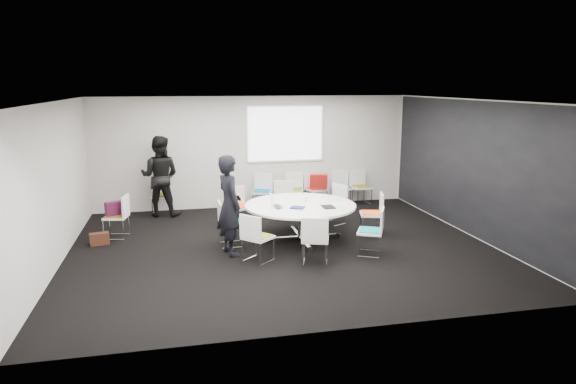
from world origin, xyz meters
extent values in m
cube|color=black|center=(0.00, 0.00, -0.02)|extent=(8.00, 7.00, 0.04)
cube|color=white|center=(0.00, 0.00, 2.82)|extent=(8.00, 7.00, 0.04)
cube|color=beige|center=(0.00, 3.52, 1.40)|extent=(8.00, 0.04, 2.80)
cube|color=beige|center=(0.00, -3.52, 1.40)|extent=(8.00, 0.04, 2.80)
cube|color=beige|center=(-4.02, 0.00, 1.40)|extent=(0.04, 7.00, 2.80)
cube|color=beige|center=(4.02, 0.00, 1.40)|extent=(0.04, 7.00, 2.80)
cube|color=black|center=(3.99, 0.00, 1.40)|extent=(0.01, 6.94, 2.74)
cube|color=silver|center=(0.46, 0.42, 0.04)|extent=(0.90, 0.90, 0.08)
cylinder|color=silver|center=(0.46, 0.42, 0.36)|extent=(0.10, 0.10, 0.65)
cylinder|color=white|center=(0.46, 0.42, 0.71)|extent=(2.23, 2.23, 0.04)
cube|color=white|center=(0.80, 3.46, 1.85)|extent=(1.90, 0.03, 1.35)
cube|color=silver|center=(1.98, 0.43, 0.21)|extent=(0.52, 0.52, 0.42)
cube|color=white|center=(1.98, 0.43, 0.44)|extent=(0.55, 0.56, 0.04)
cube|color=#E14C17|center=(1.98, 0.43, 0.47)|extent=(0.48, 0.49, 0.03)
cube|color=white|center=(2.18, 0.37, 0.67)|extent=(0.16, 0.45, 0.42)
cube|color=silver|center=(1.47, 1.41, 0.21)|extent=(0.57, 0.57, 0.42)
cube|color=white|center=(1.47, 1.41, 0.44)|extent=(0.61, 0.62, 0.04)
cube|color=#0A7A7E|center=(1.47, 1.41, 0.47)|extent=(0.53, 0.53, 0.03)
cube|color=white|center=(1.65, 1.51, 0.67)|extent=(0.25, 0.42, 0.42)
cube|color=silver|center=(0.47, 2.03, 0.21)|extent=(0.47, 0.47, 0.42)
cube|color=white|center=(0.47, 2.03, 0.44)|extent=(0.51, 0.50, 0.04)
cube|color=brown|center=(0.47, 2.03, 0.47)|extent=(0.45, 0.43, 0.03)
cube|color=white|center=(0.50, 2.24, 0.67)|extent=(0.46, 0.10, 0.42)
cube|color=silver|center=(-0.60, 1.61, 0.21)|extent=(0.55, 0.55, 0.42)
cube|color=white|center=(-0.60, 1.61, 0.44)|extent=(0.60, 0.59, 0.04)
cube|color=#DF4B17|center=(-0.60, 1.61, 0.47)|extent=(0.52, 0.51, 0.03)
cube|color=white|center=(-0.69, 1.80, 0.67)|extent=(0.44, 0.22, 0.42)
cube|color=silver|center=(-0.95, 0.32, 0.21)|extent=(0.43, 0.43, 0.42)
cube|color=white|center=(-0.95, 0.32, 0.44)|extent=(0.45, 0.47, 0.04)
cube|color=#0A8189|center=(-0.95, 0.32, 0.47)|extent=(0.39, 0.41, 0.03)
cube|color=white|center=(-1.16, 0.31, 0.67)|extent=(0.05, 0.46, 0.42)
cube|color=silver|center=(-0.58, -0.69, 0.21)|extent=(0.59, 0.59, 0.42)
cube|color=white|center=(-0.58, -0.69, 0.44)|extent=(0.64, 0.64, 0.04)
cube|color=olive|center=(-0.58, -0.69, 0.47)|extent=(0.55, 0.55, 0.03)
cube|color=white|center=(-0.74, -0.84, 0.67)|extent=(0.34, 0.36, 0.42)
cube|color=silver|center=(0.37, -1.03, 0.21)|extent=(0.53, 0.53, 0.42)
cube|color=white|center=(0.37, -1.03, 0.44)|extent=(0.57, 0.56, 0.04)
cube|color=#DB5C19|center=(0.37, -1.03, 0.47)|extent=(0.50, 0.49, 0.03)
cube|color=white|center=(0.31, -1.22, 0.67)|extent=(0.45, 0.18, 0.42)
cube|color=silver|center=(1.49, -0.78, 0.21)|extent=(0.56, 0.56, 0.42)
cube|color=white|center=(1.49, -0.78, 0.44)|extent=(0.60, 0.61, 0.04)
cube|color=#0B7481|center=(1.49, -0.78, 0.47)|extent=(0.52, 0.53, 0.03)
cube|color=white|center=(1.67, -0.87, 0.67)|extent=(0.24, 0.43, 0.42)
cube|color=silver|center=(0.13, 3.10, 0.21)|extent=(0.53, 0.53, 0.42)
cube|color=white|center=(0.13, 3.10, 0.44)|extent=(0.58, 0.57, 0.04)
cube|color=#095D85|center=(0.13, 3.10, 0.47)|extent=(0.50, 0.49, 0.03)
cube|color=white|center=(0.19, 3.30, 0.67)|extent=(0.45, 0.18, 0.42)
cube|color=silver|center=(0.96, 3.15, 0.21)|extent=(0.51, 0.51, 0.42)
cube|color=white|center=(0.96, 3.15, 0.44)|extent=(0.55, 0.54, 0.04)
cube|color=#5B6F17|center=(0.96, 3.15, 0.47)|extent=(0.48, 0.47, 0.03)
cube|color=white|center=(1.01, 3.35, 0.67)|extent=(0.45, 0.15, 0.42)
cube|color=silver|center=(1.54, 3.11, 0.21)|extent=(0.52, 0.52, 0.42)
cube|color=white|center=(1.54, 3.11, 0.44)|extent=(0.56, 0.55, 0.04)
cube|color=red|center=(1.54, 3.11, 0.47)|extent=(0.49, 0.47, 0.03)
cube|color=white|center=(1.48, 3.32, 0.67)|extent=(0.45, 0.16, 0.42)
cube|color=silver|center=(2.25, 3.15, 0.21)|extent=(0.43, 0.43, 0.42)
cube|color=white|center=(2.25, 3.15, 0.44)|extent=(0.47, 0.45, 0.04)
cube|color=#0B5777|center=(2.25, 3.15, 0.47)|extent=(0.41, 0.39, 0.03)
cube|color=white|center=(2.25, 3.36, 0.67)|extent=(0.46, 0.05, 0.42)
cube|color=silver|center=(2.76, 3.12, 0.21)|extent=(0.48, 0.48, 0.42)
cube|color=white|center=(2.76, 3.12, 0.44)|extent=(0.52, 0.50, 0.04)
cube|color=#6A6915|center=(2.76, 3.12, 0.47)|extent=(0.45, 0.43, 0.03)
cube|color=white|center=(2.73, 3.33, 0.67)|extent=(0.46, 0.10, 0.42)
cube|color=silver|center=(-3.19, 1.34, 0.21)|extent=(0.49, 0.49, 0.42)
cube|color=white|center=(-3.19, 1.34, 0.44)|extent=(0.52, 0.54, 0.04)
cube|color=#796216|center=(-3.19, 1.34, 0.47)|extent=(0.45, 0.47, 0.03)
cube|color=white|center=(-2.98, 1.30, 0.67)|extent=(0.12, 0.46, 0.42)
cube|color=silver|center=(-2.33, 3.15, 0.21)|extent=(0.45, 0.45, 0.42)
cube|color=white|center=(-2.33, 3.15, 0.44)|extent=(0.49, 0.47, 0.04)
cube|color=#696B16|center=(-2.33, 3.15, 0.47)|extent=(0.42, 0.41, 0.03)
cube|color=white|center=(-2.32, 3.36, 0.67)|extent=(0.46, 0.07, 0.42)
imported|color=black|center=(-1.02, -0.19, 0.93)|extent=(0.61, 0.77, 1.86)
imported|color=black|center=(-2.33, 3.00, 0.96)|extent=(1.09, 0.94, 1.91)
imported|color=#333338|center=(0.01, 0.29, 0.74)|extent=(0.23, 0.34, 0.03)
cube|color=silver|center=(-0.12, 0.41, 0.86)|extent=(0.02, 0.30, 0.22)
cube|color=black|center=(0.93, 0.06, 0.74)|extent=(0.23, 0.30, 0.02)
cube|color=navy|center=(0.33, 0.12, 0.74)|extent=(0.32, 0.30, 0.03)
cube|color=white|center=(0.97, 0.73, 0.73)|extent=(0.35, 0.37, 0.00)
cube|color=white|center=(1.25, 0.31, 0.73)|extent=(0.31, 0.22, 0.00)
cylinder|color=white|center=(0.64, 0.68, 0.78)|extent=(0.08, 0.08, 0.09)
cube|color=black|center=(0.89, -0.02, 0.73)|extent=(0.16, 0.12, 0.01)
cube|color=#471330|center=(-3.19, 1.34, 0.62)|extent=(0.42, 0.31, 0.28)
cube|color=#3C1E13|center=(-3.48, 0.91, 0.12)|extent=(0.39, 0.24, 0.24)
cube|color=#A31714|center=(1.54, 2.90, 0.70)|extent=(0.46, 0.26, 0.36)
camera|label=1|loc=(-1.92, -9.30, 3.11)|focal=32.00mm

